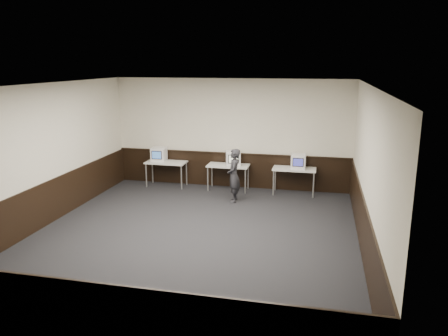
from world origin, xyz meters
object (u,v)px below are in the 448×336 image
object	(u,v)px
person	(234,176)
desk_center	(228,167)
emac_left	(159,154)
desk_left	(166,164)
emac_center	(233,158)
desk_right	(294,171)
emac_right	(299,161)

from	to	relation	value
person	desk_center	bearing A→B (deg)	-168.11
desk_center	emac_left	world-z (taller)	emac_left
person	desk_left	bearing A→B (deg)	-122.57
desk_center	emac_center	xyz separation A→B (m)	(0.14, 0.00, 0.28)
desk_center	emac_center	distance (m)	0.31
desk_center	person	size ratio (longest dim) A/B	0.83
person	emac_center	bearing A→B (deg)	-175.36
desk_left	desk_center	xyz separation A→B (m)	(1.90, 0.00, 0.00)
desk_left	emac_left	xyz separation A→B (m)	(-0.24, 0.04, 0.28)
desk_right	emac_right	distance (m)	0.29
desk_center	emac_left	size ratio (longest dim) A/B	2.56
emac_left	emac_right	world-z (taller)	emac_left
emac_center	desk_right	bearing A→B (deg)	-14.87
desk_right	emac_right	xyz separation A→B (m)	(0.11, 0.01, 0.27)
desk_center	emac_right	bearing A→B (deg)	0.31
emac_center	emac_right	size ratio (longest dim) A/B	1.19
person	desk_right	bearing A→B (deg)	116.53
desk_left	person	xyz separation A→B (m)	(2.28, -1.04, 0.04)
desk_left	desk_center	distance (m)	1.90
emac_center	person	xyz separation A→B (m)	(0.23, -1.05, -0.24)
desk_right	person	size ratio (longest dim) A/B	0.83
desk_left	desk_right	distance (m)	3.80
desk_left	emac_left	size ratio (longest dim) A/B	2.56
emac_right	person	distance (m)	1.96
desk_right	desk_center	bearing A→B (deg)	180.00
desk_center	person	xyz separation A→B (m)	(0.38, -1.04, 0.04)
desk_center	emac_center	bearing A→B (deg)	1.28
emac_left	emac_center	xyz separation A→B (m)	(2.28, -0.04, -0.00)
desk_left	desk_right	world-z (taller)	same
desk_left	person	size ratio (longest dim) A/B	0.83
desk_right	emac_left	bearing A→B (deg)	179.44
desk_center	desk_right	distance (m)	1.90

